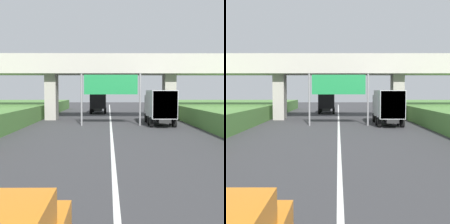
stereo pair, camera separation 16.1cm
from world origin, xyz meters
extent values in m
cube|color=white|center=(0.00, 31.14, 0.00)|extent=(0.20, 102.27, 0.01)
cube|color=#9E998E|center=(0.00, 38.92, 5.90)|extent=(40.00, 4.80, 1.10)
cube|color=#9E998E|center=(0.00, 36.70, 7.00)|extent=(40.00, 0.36, 1.10)
cube|color=#9E998E|center=(0.00, 41.14, 7.00)|extent=(40.00, 0.36, 1.10)
cube|color=gray|center=(-6.97, 38.92, 2.67)|extent=(1.30, 2.20, 5.35)
cube|color=gray|center=(6.97, 38.92, 2.67)|extent=(1.30, 2.20, 5.35)
cylinder|color=slate|center=(-2.85, 31.93, 2.52)|extent=(0.18, 0.18, 5.05)
cylinder|color=slate|center=(2.85, 31.93, 2.52)|extent=(0.18, 0.18, 5.05)
cube|color=#167238|center=(0.00, 31.93, 4.00)|extent=(5.20, 0.12, 1.90)
cube|color=white|center=(0.00, 31.92, 4.00)|extent=(4.89, 0.01, 1.67)
cube|color=black|center=(-1.78, 50.61, 0.66)|extent=(1.10, 7.30, 0.36)
cube|color=black|center=(-1.78, 53.21, 1.89)|extent=(2.10, 2.10, 2.10)
cube|color=#2D3842|center=(-1.78, 54.23, 2.19)|extent=(1.89, 0.06, 0.90)
cube|color=black|center=(-1.78, 49.56, 2.14)|extent=(2.30, 5.20, 2.60)
cube|color=black|center=(-1.78, 46.98, 2.14)|extent=(2.21, 0.04, 2.50)
cylinder|color=black|center=(-2.75, 53.21, 0.48)|extent=(0.30, 0.96, 0.96)
cylinder|color=black|center=(-0.81, 53.21, 0.48)|extent=(0.30, 0.96, 0.96)
cylinder|color=black|center=(-2.85, 48.13, 0.48)|extent=(0.30, 0.96, 0.96)
cylinder|color=black|center=(-0.71, 48.13, 0.48)|extent=(0.30, 0.96, 0.96)
cylinder|color=black|center=(-2.85, 49.82, 0.48)|extent=(0.30, 0.96, 0.96)
cylinder|color=black|center=(-0.71, 49.82, 0.48)|extent=(0.30, 0.96, 0.96)
cube|color=black|center=(4.83, 32.81, 0.66)|extent=(1.10, 7.30, 0.36)
cube|color=#B2B5B7|center=(4.83, 35.41, 1.89)|extent=(2.10, 2.10, 2.10)
cube|color=#2D3842|center=(4.83, 36.43, 2.19)|extent=(1.89, 0.06, 0.90)
cube|color=#B2B5B7|center=(4.83, 31.76, 2.14)|extent=(2.30, 5.20, 2.60)
cube|color=gray|center=(4.83, 29.18, 2.14)|extent=(2.21, 0.04, 2.50)
cylinder|color=black|center=(3.86, 35.41, 0.48)|extent=(0.30, 0.96, 0.96)
cylinder|color=black|center=(5.80, 35.41, 0.48)|extent=(0.30, 0.96, 0.96)
cylinder|color=black|center=(3.76, 30.33, 0.48)|extent=(0.30, 0.96, 0.96)
cylinder|color=black|center=(5.90, 30.33, 0.48)|extent=(0.30, 0.96, 0.96)
cylinder|color=black|center=(3.76, 32.02, 0.48)|extent=(0.30, 0.96, 0.96)
cylinder|color=black|center=(5.90, 32.02, 0.48)|extent=(0.30, 0.96, 0.96)
camera|label=1|loc=(-0.23, 0.33, 3.34)|focal=52.17mm
camera|label=2|loc=(-0.07, 0.33, 3.34)|focal=52.17mm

